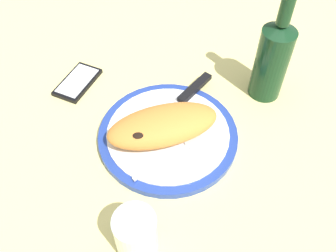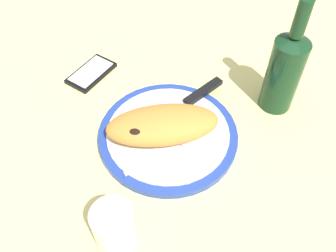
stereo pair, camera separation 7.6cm
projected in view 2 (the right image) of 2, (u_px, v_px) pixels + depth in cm
name	position (u px, v px, depth cm)	size (l,w,h in cm)	color
ground_plane	(168.00, 142.00, 80.01)	(150.00, 150.00, 3.00)	#E5D684
plate	(168.00, 135.00, 78.15)	(29.35, 29.35, 1.87)	#233D99
calzone	(163.00, 125.00, 74.86)	(24.53, 14.50, 5.71)	orange
fork	(171.00, 154.00, 73.63)	(17.08, 4.18, 0.40)	silver
knife	(195.00, 98.00, 83.01)	(22.34, 10.90, 1.20)	silver
smartphone	(91.00, 73.00, 90.83)	(13.55, 12.52, 1.16)	black
water_glass	(115.00, 229.00, 61.46)	(7.08, 7.08, 9.52)	silver
wine_bottle	(285.00, 70.00, 77.27)	(7.32, 7.32, 26.76)	#14381E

